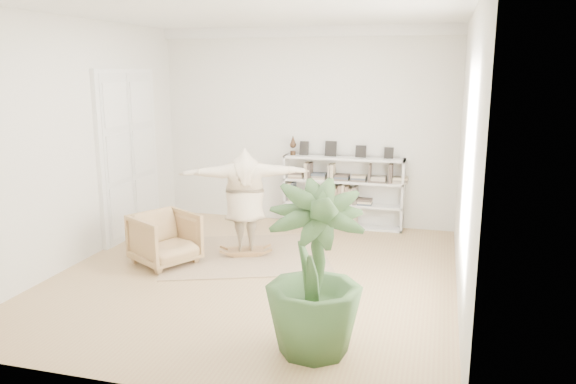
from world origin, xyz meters
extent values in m
plane|color=#A78156|center=(0.00, 0.00, 0.00)|extent=(6.00, 6.00, 0.00)
plane|color=silver|center=(0.00, 3.00, 1.80)|extent=(5.50, 0.00, 5.50)
plane|color=silver|center=(0.00, -3.00, 1.80)|extent=(5.50, 0.00, 5.50)
plane|color=silver|center=(-2.75, 0.00, 1.80)|extent=(0.00, 6.00, 6.00)
plane|color=silver|center=(2.75, 0.00, 1.80)|extent=(0.00, 6.00, 6.00)
plane|color=white|center=(0.00, 0.00, 3.60)|extent=(6.00, 6.00, 0.00)
cube|color=white|center=(0.00, 2.94, 3.51)|extent=(5.50, 0.12, 0.18)
cube|color=white|center=(-2.71, 1.30, 1.40)|extent=(0.08, 1.78, 2.92)
cube|color=silver|center=(-2.69, 0.90, 1.40)|extent=(0.06, 0.78, 2.80)
cube|color=silver|center=(-2.69, 1.70, 1.40)|extent=(0.06, 0.78, 2.80)
cube|color=silver|center=(-0.33, 2.81, 0.65)|extent=(0.04, 0.35, 1.30)
cube|color=silver|center=(1.83, 2.81, 0.65)|extent=(0.04, 0.35, 1.30)
cube|color=silver|center=(0.75, 2.96, 0.65)|extent=(2.20, 0.04, 1.30)
cube|color=silver|center=(0.75, 2.81, 0.02)|extent=(2.20, 0.35, 0.04)
cube|color=silver|center=(0.75, 2.81, 0.43)|extent=(2.20, 0.35, 0.04)
cube|color=silver|center=(0.75, 2.81, 0.86)|extent=(2.20, 0.35, 0.04)
cube|color=silver|center=(0.75, 2.81, 1.28)|extent=(2.20, 0.35, 0.04)
cube|color=black|center=(0.00, 2.85, 1.42)|extent=(0.18, 0.07, 0.24)
cube|color=black|center=(0.50, 2.85, 1.42)|extent=(0.18, 0.07, 0.24)
cube|color=black|center=(1.05, 2.85, 1.42)|extent=(0.18, 0.07, 0.24)
cube|color=black|center=(1.55, 2.85, 1.42)|extent=(0.18, 0.07, 0.24)
imported|color=tan|center=(-1.45, 0.09, 0.39)|extent=(1.16, 1.15, 0.78)
cube|color=tan|center=(-0.42, 0.77, 0.01)|extent=(3.05, 2.77, 0.02)
cube|color=olive|center=(-0.42, 0.77, 0.08)|extent=(0.64, 0.51, 0.03)
cube|color=olive|center=(-0.42, 0.77, 0.04)|extent=(0.37, 0.19, 0.04)
cube|color=olive|center=(-0.42, 0.77, 0.04)|extent=(0.37, 0.19, 0.04)
cube|color=olive|center=(-0.42, 0.77, 0.08)|extent=(0.22, 0.13, 0.11)
cube|color=olive|center=(-0.42, 0.77, 0.08)|extent=(0.22, 0.13, 0.11)
imported|color=beige|center=(-0.42, 0.77, 0.94)|extent=(2.03, 1.21, 1.60)
imported|color=#35572B|center=(1.28, -1.92, 0.89)|extent=(1.27, 1.27, 1.77)
camera|label=1|loc=(2.44, -7.13, 2.88)|focal=35.00mm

